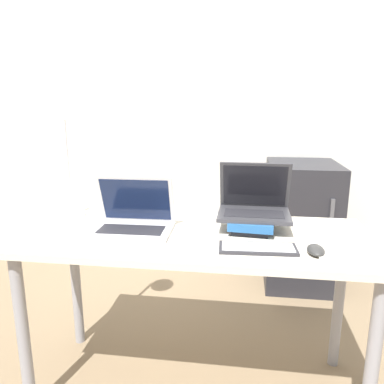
{
  "coord_description": "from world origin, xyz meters",
  "views": [
    {
      "loc": [
        0.19,
        -1.18,
        1.29
      ],
      "look_at": [
        -0.01,
        0.31,
        0.93
      ],
      "focal_mm": 35.0,
      "sensor_mm": 36.0,
      "label": 1
    }
  ],
  "objects_px": {
    "book_stack": "(252,222)",
    "mouse": "(316,250)",
    "notepad": "(345,253)",
    "laptop_left": "(133,220)",
    "desk_lamp": "(74,117)",
    "mini_fridge": "(300,224)",
    "laptop_on_books": "(254,205)",
    "wireless_keyboard": "(258,248)"
  },
  "relations": [
    {
      "from": "laptop_left",
      "to": "book_stack",
      "type": "xyz_separation_m",
      "value": [
        0.51,
        0.1,
        -0.02
      ]
    },
    {
      "from": "laptop_left",
      "to": "notepad",
      "type": "relative_size",
      "value": 1.27
    },
    {
      "from": "desk_lamp",
      "to": "mini_fridge",
      "type": "distance_m",
      "value": 1.76
    },
    {
      "from": "laptop_left",
      "to": "mini_fridge",
      "type": "xyz_separation_m",
      "value": [
        0.88,
        1.17,
        -0.36
      ]
    },
    {
      "from": "book_stack",
      "to": "laptop_on_books",
      "type": "distance_m",
      "value": 0.08
    },
    {
      "from": "laptop_on_books",
      "to": "mini_fridge",
      "type": "xyz_separation_m",
      "value": [
        0.37,
        1.06,
        -0.42
      ]
    },
    {
      "from": "laptop_on_books",
      "to": "notepad",
      "type": "height_order",
      "value": "laptop_on_books"
    },
    {
      "from": "notepad",
      "to": "desk_lamp",
      "type": "xyz_separation_m",
      "value": [
        -1.14,
        0.28,
        0.47
      ]
    },
    {
      "from": "laptop_left",
      "to": "book_stack",
      "type": "bearing_deg",
      "value": 10.69
    },
    {
      "from": "book_stack",
      "to": "wireless_keyboard",
      "type": "relative_size",
      "value": 0.97
    },
    {
      "from": "mouse",
      "to": "mini_fridge",
      "type": "distance_m",
      "value": 1.38
    },
    {
      "from": "mouse",
      "to": "notepad",
      "type": "xyz_separation_m",
      "value": [
        0.1,
        0.01,
        -0.01
      ]
    },
    {
      "from": "book_stack",
      "to": "desk_lamp",
      "type": "xyz_separation_m",
      "value": [
        -0.8,
        0.03,
        0.45
      ]
    },
    {
      "from": "book_stack",
      "to": "mouse",
      "type": "xyz_separation_m",
      "value": [
        0.23,
        -0.26,
        -0.02
      ]
    },
    {
      "from": "laptop_left",
      "to": "desk_lamp",
      "type": "height_order",
      "value": "desk_lamp"
    },
    {
      "from": "mini_fridge",
      "to": "laptop_on_books",
      "type": "bearing_deg",
      "value": -109.08
    },
    {
      "from": "notepad",
      "to": "desk_lamp",
      "type": "relative_size",
      "value": 0.42
    },
    {
      "from": "laptop_left",
      "to": "desk_lamp",
      "type": "distance_m",
      "value": 0.54
    },
    {
      "from": "notepad",
      "to": "desk_lamp",
      "type": "distance_m",
      "value": 1.26
    },
    {
      "from": "laptop_on_books",
      "to": "mini_fridge",
      "type": "relative_size",
      "value": 0.35
    },
    {
      "from": "desk_lamp",
      "to": "mini_fridge",
      "type": "height_order",
      "value": "desk_lamp"
    },
    {
      "from": "book_stack",
      "to": "mouse",
      "type": "bearing_deg",
      "value": -48.36
    },
    {
      "from": "laptop_left",
      "to": "mouse",
      "type": "distance_m",
      "value": 0.75
    },
    {
      "from": "laptop_on_books",
      "to": "mouse",
      "type": "xyz_separation_m",
      "value": [
        0.22,
        -0.27,
        -0.09
      ]
    },
    {
      "from": "laptop_left",
      "to": "mini_fridge",
      "type": "bearing_deg",
      "value": 53.01
    },
    {
      "from": "laptop_left",
      "to": "book_stack",
      "type": "distance_m",
      "value": 0.52
    },
    {
      "from": "book_stack",
      "to": "laptop_on_books",
      "type": "xyz_separation_m",
      "value": [
        0.01,
        0.01,
        0.07
      ]
    },
    {
      "from": "desk_lamp",
      "to": "mini_fridge",
      "type": "relative_size",
      "value": 0.72
    },
    {
      "from": "wireless_keyboard",
      "to": "notepad",
      "type": "height_order",
      "value": "wireless_keyboard"
    },
    {
      "from": "laptop_on_books",
      "to": "mini_fridge",
      "type": "distance_m",
      "value": 1.2
    },
    {
      "from": "laptop_on_books",
      "to": "book_stack",
      "type": "bearing_deg",
      "value": -121.16
    },
    {
      "from": "notepad",
      "to": "laptop_on_books",
      "type": "bearing_deg",
      "value": 141.09
    },
    {
      "from": "desk_lamp",
      "to": "mini_fridge",
      "type": "bearing_deg",
      "value": 41.42
    },
    {
      "from": "book_stack",
      "to": "laptop_on_books",
      "type": "height_order",
      "value": "laptop_on_books"
    },
    {
      "from": "laptop_left",
      "to": "desk_lamp",
      "type": "xyz_separation_m",
      "value": [
        -0.3,
        0.13,
        0.43
      ]
    },
    {
      "from": "mouse",
      "to": "mini_fridge",
      "type": "xyz_separation_m",
      "value": [
        0.15,
        1.33,
        -0.33
      ]
    },
    {
      "from": "book_stack",
      "to": "notepad",
      "type": "distance_m",
      "value": 0.41
    },
    {
      "from": "laptop_left",
      "to": "mouse",
      "type": "xyz_separation_m",
      "value": [
        0.73,
        -0.16,
        -0.03
      ]
    },
    {
      "from": "laptop_left",
      "to": "mouse",
      "type": "relative_size",
      "value": 3.27
    },
    {
      "from": "laptop_left",
      "to": "wireless_keyboard",
      "type": "xyz_separation_m",
      "value": [
        0.53,
        -0.15,
        -0.04
      ]
    },
    {
      "from": "notepad",
      "to": "mini_fridge",
      "type": "relative_size",
      "value": 0.3
    },
    {
      "from": "mini_fridge",
      "to": "notepad",
      "type": "bearing_deg",
      "value": -91.9
    }
  ]
}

